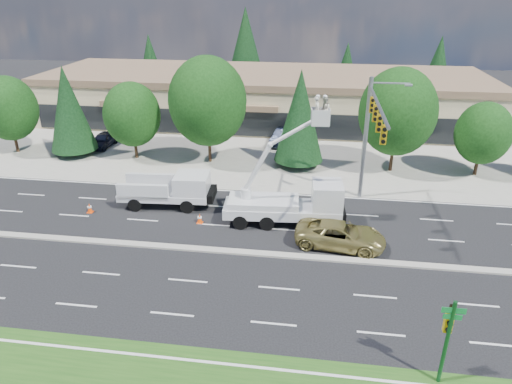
# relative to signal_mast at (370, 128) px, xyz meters

# --- Properties ---
(ground) EXTENTS (140.00, 140.00, 0.00)m
(ground) POSITION_rel_signal_mast_xyz_m (-10.03, -7.04, -6.06)
(ground) COLOR black
(ground) RESTS_ON ground
(concrete_apron) EXTENTS (140.00, 22.00, 0.01)m
(concrete_apron) POSITION_rel_signal_mast_xyz_m (-10.03, 12.96, -6.05)
(concrete_apron) COLOR gray
(concrete_apron) RESTS_ON ground
(road_median) EXTENTS (120.00, 0.55, 0.12)m
(road_median) POSITION_rel_signal_mast_xyz_m (-10.03, -7.04, -6.00)
(road_median) COLOR gray
(road_median) RESTS_ON ground
(strip_mall) EXTENTS (50.40, 15.40, 5.50)m
(strip_mall) POSITION_rel_signal_mast_xyz_m (-10.03, 22.93, -3.23)
(strip_mall) COLOR tan
(strip_mall) RESTS_ON ground
(tree_front_a) EXTENTS (5.23, 5.23, 7.25)m
(tree_front_a) POSITION_rel_signal_mast_xyz_m (-32.03, 7.96, -1.81)
(tree_front_a) COLOR #332114
(tree_front_a) RESTS_ON ground
(tree_front_b) EXTENTS (4.21, 4.21, 8.29)m
(tree_front_b) POSITION_rel_signal_mast_xyz_m (-26.03, 7.96, -1.61)
(tree_front_b) COLOR #332114
(tree_front_b) RESTS_ON ground
(tree_front_c) EXTENTS (5.07, 5.07, 7.03)m
(tree_front_c) POSITION_rel_signal_mast_xyz_m (-20.03, 7.96, -1.94)
(tree_front_c) COLOR #332114
(tree_front_c) RESTS_ON ground
(tree_front_d) EXTENTS (6.79, 6.79, 9.42)m
(tree_front_d) POSITION_rel_signal_mast_xyz_m (-13.03, 7.96, -0.54)
(tree_front_d) COLOR #332114
(tree_front_d) RESTS_ON ground
(tree_front_e) EXTENTS (4.29, 4.29, 8.45)m
(tree_front_e) POSITION_rel_signal_mast_xyz_m (-5.03, 7.96, -1.52)
(tree_front_e) COLOR #332114
(tree_front_e) RESTS_ON ground
(tree_front_f) EXTENTS (6.36, 6.36, 8.82)m
(tree_front_f) POSITION_rel_signal_mast_xyz_m (2.97, 7.96, -0.89)
(tree_front_f) COLOR #332114
(tree_front_f) RESTS_ON ground
(tree_front_g) EXTENTS (4.49, 4.49, 6.23)m
(tree_front_g) POSITION_rel_signal_mast_xyz_m (9.97, 7.96, -2.41)
(tree_front_g) COLOR #332114
(tree_front_g) RESTS_ON ground
(tree_back_a) EXTENTS (4.24, 4.24, 8.36)m
(tree_back_a) POSITION_rel_signal_mast_xyz_m (-28.03, 34.96, -1.57)
(tree_back_a) COLOR #332114
(tree_back_a) RESTS_ON ground
(tree_back_b) EXTENTS (6.13, 6.13, 12.08)m
(tree_back_b) POSITION_rel_signal_mast_xyz_m (-14.03, 34.96, 0.43)
(tree_back_b) COLOR #332114
(tree_back_b) RESTS_ON ground
(tree_back_c) EXTENTS (3.89, 3.89, 7.67)m
(tree_back_c) POSITION_rel_signal_mast_xyz_m (-0.03, 34.96, -1.94)
(tree_back_c) COLOR #332114
(tree_back_c) RESTS_ON ground
(tree_back_d) EXTENTS (4.43, 4.43, 8.73)m
(tree_back_d) POSITION_rel_signal_mast_xyz_m (11.97, 34.96, -1.38)
(tree_back_d) COLOR #332114
(tree_back_d) RESTS_ON ground
(signal_mast) EXTENTS (2.76, 10.16, 9.00)m
(signal_mast) POSITION_rel_signal_mast_xyz_m (0.00, 0.00, 0.00)
(signal_mast) COLOR gray
(signal_mast) RESTS_ON ground
(street_sign_pole) EXTENTS (0.90, 0.44, 4.00)m
(street_sign_pole) POSITION_rel_signal_mast_xyz_m (1.97, -15.45, -3.61)
(street_sign_pole) COLOR #0D3B17
(street_sign_pole) RESTS_ON ground
(utility_pickup) EXTENTS (6.60, 2.90, 2.47)m
(utility_pickup) POSITION_rel_signal_mast_xyz_m (-13.69, -1.33, -5.04)
(utility_pickup) COLOR silver
(utility_pickup) RESTS_ON ground
(bucket_truck) EXTENTS (7.94, 2.99, 8.73)m
(bucket_truck) POSITION_rel_signal_mast_xyz_m (-4.81, -2.79, -4.21)
(bucket_truck) COLOR silver
(bucket_truck) RESTS_ON ground
(traffic_cone_a) EXTENTS (0.40, 0.40, 0.70)m
(traffic_cone_a) POSITION_rel_signal_mast_xyz_m (-19.13, -3.21, -5.72)
(traffic_cone_a) COLOR #F04407
(traffic_cone_a) RESTS_ON ground
(traffic_cone_b) EXTENTS (0.40, 0.40, 0.70)m
(traffic_cone_b) POSITION_rel_signal_mast_xyz_m (-11.02, -3.68, -5.72)
(traffic_cone_b) COLOR #F04407
(traffic_cone_b) RESTS_ON ground
(traffic_cone_c) EXTENTS (0.40, 0.40, 0.70)m
(traffic_cone_c) POSITION_rel_signal_mast_xyz_m (-8.07, -3.51, -5.72)
(traffic_cone_c) COLOR #F04407
(traffic_cone_c) RESTS_ON ground
(traffic_cone_d) EXTENTS (0.40, 0.40, 0.70)m
(traffic_cone_d) POSITION_rel_signal_mast_xyz_m (-2.03, -3.86, -5.72)
(traffic_cone_d) COLOR #F04407
(traffic_cone_d) RESTS_ON ground
(minivan) EXTENTS (5.77, 3.22, 1.53)m
(minivan) POSITION_rel_signal_mast_xyz_m (-1.72, -5.38, -5.29)
(minivan) COLOR #988B4A
(minivan) RESTS_ON ground
(parked_car_west) EXTENTS (1.86, 4.21, 1.41)m
(parked_car_west) POSITION_rel_signal_mast_xyz_m (-24.46, 10.53, -5.35)
(parked_car_west) COLOR black
(parked_car_west) RESTS_ON ground
(parked_car_east) EXTENTS (2.68, 4.88, 1.52)m
(parked_car_east) POSITION_rel_signal_mast_xyz_m (-6.84, 13.96, -5.29)
(parked_car_east) COLOR black
(parked_car_east) RESTS_ON ground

